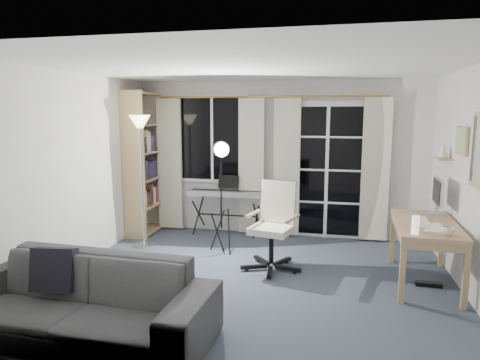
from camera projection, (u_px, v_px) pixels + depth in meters
name	position (u px, v px, depth m)	size (l,w,h in m)	color
floor	(254.00, 281.00, 4.92)	(4.50, 4.00, 0.02)	#394553
window	(213.00, 139.00, 6.81)	(1.20, 0.08, 1.40)	white
french_door	(327.00, 171.00, 6.50)	(1.32, 0.09, 2.11)	white
curtains	(268.00, 166.00, 6.59)	(3.60, 0.07, 2.13)	gold
bookshelf	(144.00, 166.00, 6.85)	(0.40, 1.05, 2.23)	tan
torchiere_lamp	(141.00, 142.00, 5.94)	(0.37, 0.37, 1.88)	#B2B2B7
keyboard_piano	(227.00, 194.00, 6.61)	(1.22, 0.59, 0.88)	black
studio_light	(221.00, 162.00, 5.65)	(0.35, 0.35, 1.57)	black
office_chair	(275.00, 217.00, 5.28)	(0.74, 0.74, 1.07)	black
desk	(426.00, 230.00, 4.76)	(0.71, 1.33, 0.70)	tan
monitor	(438.00, 193.00, 5.10)	(0.17, 0.50, 0.44)	silver
desk_clutter	(423.00, 241.00, 4.57)	(0.43, 0.79, 0.89)	white
mug	(448.00, 230.00, 4.23)	(0.11, 0.09, 0.11)	silver
framed_print	(462.00, 141.00, 4.72)	(0.03, 0.42, 0.32)	tan
wall_shelf	(443.00, 154.00, 5.25)	(0.16, 0.30, 0.18)	tan
sofa	(79.00, 287.00, 3.61)	(2.32, 0.77, 0.89)	#2A2B2D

